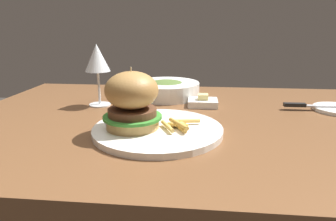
{
  "coord_description": "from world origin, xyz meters",
  "views": [
    {
      "loc": [
        0.03,
        -0.75,
        0.98
      ],
      "look_at": [
        -0.03,
        -0.09,
        0.78
      ],
      "focal_mm": 32.0,
      "sensor_mm": 36.0,
      "label": 1
    }
  ],
  "objects": [
    {
      "name": "table_knife",
      "position": [
        0.38,
        0.1,
        0.75
      ],
      "size": [
        0.24,
        0.02,
        0.01
      ],
      "color": "silver",
      "rests_on": "bread_plate"
    },
    {
      "name": "dining_table",
      "position": [
        0.0,
        0.0,
        0.64
      ],
      "size": [
        1.19,
        0.81,
        0.74
      ],
      "color": "brown",
      "rests_on": "ground"
    },
    {
      "name": "soup_bowl",
      "position": [
        -0.07,
        0.22,
        0.77
      ],
      "size": [
        0.22,
        0.22,
        0.06
      ],
      "color": "white",
      "rests_on": "dining_table"
    },
    {
      "name": "butter_dish",
      "position": [
        0.05,
        0.12,
        0.75
      ],
      "size": [
        0.09,
        0.07,
        0.04
      ],
      "color": "white",
      "rests_on": "dining_table"
    },
    {
      "name": "main_plate",
      "position": [
        -0.05,
        -0.12,
        0.75
      ],
      "size": [
        0.29,
        0.29,
        0.01
      ],
      "primitive_type": "cylinder",
      "color": "white",
      "rests_on": "dining_table"
    },
    {
      "name": "wine_glass",
      "position": [
        -0.26,
        0.09,
        0.88
      ],
      "size": [
        0.07,
        0.07,
        0.18
      ],
      "color": "silver",
      "rests_on": "dining_table"
    },
    {
      "name": "burger_sandwich",
      "position": [
        -0.11,
        -0.13,
        0.82
      ],
      "size": [
        0.13,
        0.13,
        0.13
      ],
      "color": "tan",
      "rests_on": "main_plate"
    },
    {
      "name": "fries_pile",
      "position": [
        -0.01,
        -0.12,
        0.76
      ],
      "size": [
        0.09,
        0.08,
        0.02
      ],
      "color": "#E0B251",
      "rests_on": "main_plate"
    }
  ]
}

